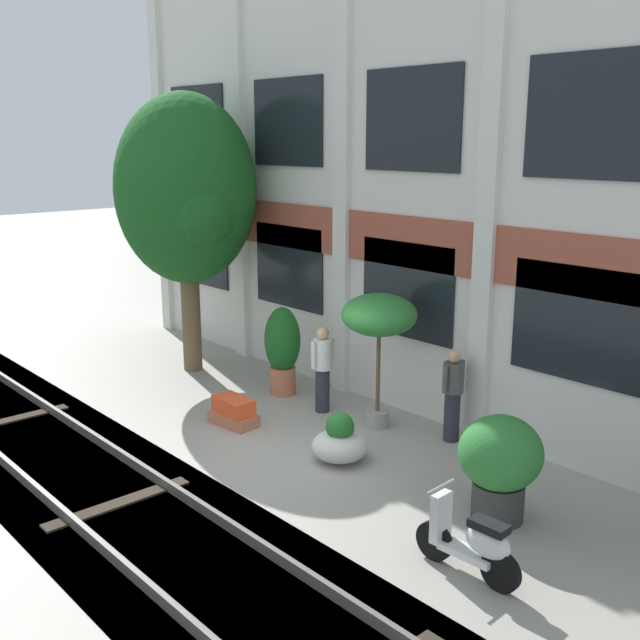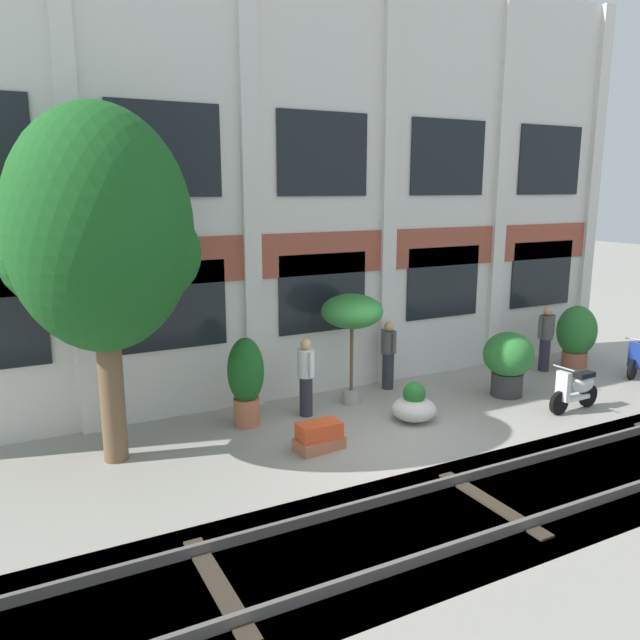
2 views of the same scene
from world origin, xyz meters
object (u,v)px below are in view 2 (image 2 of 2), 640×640
(potted_plant_fluted_column, at_px, (508,360))
(resident_near_plants, at_px, (388,353))
(broadleaf_tree, at_px, (101,236))
(resident_watching_tracks, at_px, (306,375))
(potted_plant_glazed_jar, at_px, (246,378))
(potted_plant_square_trough, at_px, (319,437))
(potted_plant_wide_bowl, at_px, (414,406))
(scooter_second_parked, at_px, (577,389))
(potted_plant_low_pan, at_px, (352,315))
(resident_by_doorway, at_px, (546,337))
(potted_plant_ribbed_drum, at_px, (576,334))
(scooter_near_curb, at_px, (640,357))

(potted_plant_fluted_column, distance_m, resident_near_plants, 2.60)
(broadleaf_tree, bearing_deg, resident_watching_tracks, 5.69)
(potted_plant_glazed_jar, relative_size, potted_plant_square_trough, 1.93)
(potted_plant_wide_bowl, distance_m, scooter_second_parked, 3.46)
(resident_watching_tracks, bearing_deg, potted_plant_square_trough, 70.34)
(potted_plant_low_pan, xyz_separation_m, resident_near_plants, (1.24, 0.47, -1.08))
(resident_watching_tracks, bearing_deg, potted_plant_wide_bowl, 144.07)
(potted_plant_glazed_jar, bearing_deg, scooter_second_parked, -20.58)
(potted_plant_fluted_column, height_order, resident_by_doorway, resident_by_doorway)
(potted_plant_ribbed_drum, relative_size, resident_watching_tracks, 0.99)
(potted_plant_square_trough, height_order, resident_by_doorway, resident_by_doorway)
(broadleaf_tree, height_order, potted_plant_low_pan, broadleaf_tree)
(potted_plant_square_trough, bearing_deg, potted_plant_wide_bowl, 9.25)
(broadleaf_tree, bearing_deg, potted_plant_fluted_column, -3.90)
(potted_plant_low_pan, relative_size, potted_plant_square_trough, 2.62)
(resident_near_plants, bearing_deg, potted_plant_ribbed_drum, 171.30)
(potted_plant_low_pan, bearing_deg, potted_plant_glazed_jar, -176.65)
(potted_plant_fluted_column, xyz_separation_m, resident_near_plants, (-2.04, 1.61, 0.02))
(potted_plant_glazed_jar, bearing_deg, potted_plant_low_pan, 3.35)
(broadleaf_tree, bearing_deg, scooter_second_parked, -12.26)
(potted_plant_wide_bowl, relative_size, scooter_second_parked, 0.63)
(potted_plant_glazed_jar, bearing_deg, resident_watching_tracks, -3.54)
(scooter_near_curb, xyz_separation_m, resident_by_doorway, (-1.81, 1.32, 0.43))
(potted_plant_square_trough, xyz_separation_m, resident_by_doorway, (7.17, 1.64, 0.64))
(potted_plant_square_trough, relative_size, scooter_near_curb, 0.67)
(scooter_second_parked, relative_size, resident_near_plants, 0.89)
(potted_plant_wide_bowl, distance_m, resident_near_plants, 2.08)
(broadleaf_tree, xyz_separation_m, resident_watching_tracks, (3.74, 0.37, -2.88))
(potted_plant_ribbed_drum, bearing_deg, potted_plant_wide_bowl, -168.51)
(broadleaf_tree, distance_m, potted_plant_low_pan, 5.27)
(broadleaf_tree, xyz_separation_m, potted_plant_ribbed_drum, (11.38, 0.35, -2.88))
(resident_near_plants, bearing_deg, scooter_near_curb, 161.03)
(potted_plant_wide_bowl, bearing_deg, scooter_near_curb, -0.45)
(broadleaf_tree, height_order, resident_by_doorway, broadleaf_tree)
(scooter_second_parked, distance_m, resident_near_plants, 3.99)
(potted_plant_glazed_jar, height_order, potted_plant_square_trough, potted_plant_glazed_jar)
(scooter_second_parked, xyz_separation_m, resident_by_doorway, (1.59, 2.33, 0.43))
(potted_plant_ribbed_drum, bearing_deg, broadleaf_tree, -178.23)
(scooter_second_parked, bearing_deg, potted_plant_ribbed_drum, -141.85)
(potted_plant_low_pan, bearing_deg, potted_plant_wide_bowl, -68.09)
(scooter_second_parked, xyz_separation_m, resident_near_plants, (-2.63, 2.96, 0.39))
(potted_plant_glazed_jar, height_order, resident_near_plants, potted_plant_glazed_jar)
(potted_plant_wide_bowl, height_order, scooter_second_parked, scooter_second_parked)
(potted_plant_fluted_column, relative_size, scooter_second_parked, 1.02)
(potted_plant_low_pan, height_order, scooter_near_curb, potted_plant_low_pan)
(potted_plant_glazed_jar, relative_size, potted_plant_fluted_column, 1.22)
(scooter_second_parked, bearing_deg, resident_by_doorway, -127.20)
(potted_plant_ribbed_drum, bearing_deg, resident_by_doorway, 175.85)
(potted_plant_wide_bowl, height_order, potted_plant_ribbed_drum, potted_plant_ribbed_drum)
(potted_plant_fluted_column, xyz_separation_m, potted_plant_low_pan, (-3.28, 1.15, 1.10))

